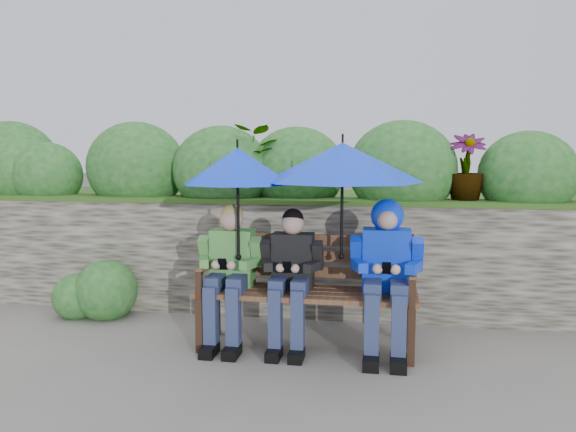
% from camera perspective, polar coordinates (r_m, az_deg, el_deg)
% --- Properties ---
extents(ground, '(60.00, 60.00, 0.00)m').
position_cam_1_polar(ground, '(4.41, -0.23, -12.51)').
color(ground, '#5C5D58').
rests_on(ground, ground).
extents(garden_backdrop, '(8.00, 2.87, 1.82)m').
position_cam_1_polar(garden_backdrop, '(5.77, 2.18, -1.18)').
color(garden_backdrop, '#36332A').
rests_on(garden_backdrop, ground).
extents(park_bench, '(1.59, 0.47, 0.84)m').
position_cam_1_polar(park_bench, '(4.17, 2.00, -6.81)').
color(park_bench, black).
rests_on(park_bench, ground).
extents(boy_left, '(0.47, 0.55, 1.05)m').
position_cam_1_polar(boy_left, '(4.19, -5.97, -5.22)').
color(boy_left, '#42833A').
rests_on(boy_left, ground).
extents(boy_middle, '(0.45, 0.52, 1.03)m').
position_cam_1_polar(boy_middle, '(4.10, 0.31, -5.61)').
color(boy_middle, black).
rests_on(boy_middle, ground).
extents(boy_right, '(0.51, 0.62, 1.10)m').
position_cam_1_polar(boy_right, '(4.03, 9.96, -4.84)').
color(boy_right, '#0827C3').
rests_on(boy_right, ground).
extents(umbrella_left, '(0.81, 0.81, 0.88)m').
position_cam_1_polar(umbrella_left, '(4.06, -5.14, 5.07)').
color(umbrella_left, '#0531EB').
rests_on(umbrella_left, ground).
extents(umbrella_right, '(1.14, 1.14, 0.89)m').
position_cam_1_polar(umbrella_right, '(3.99, 5.55, 5.45)').
color(umbrella_right, '#0531EB').
rests_on(umbrella_right, ground).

